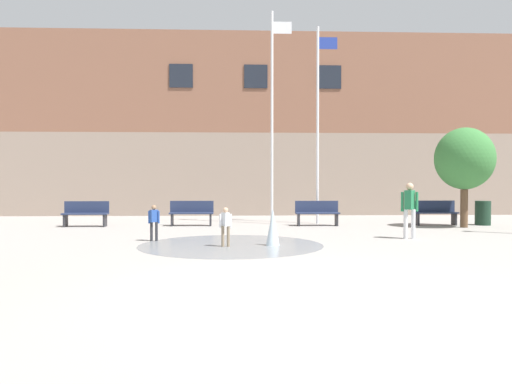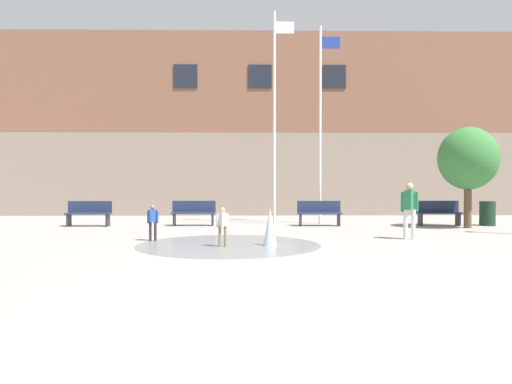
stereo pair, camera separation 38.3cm
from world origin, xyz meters
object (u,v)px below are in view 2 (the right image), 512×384
(adult_watching, at_px, (409,206))
(park_bench_left_of_flagpoles, at_px, (194,213))
(child_in_fountain, at_px, (153,220))
(park_bench_under_left_flagpole, at_px, (319,213))
(trash_can, at_px, (487,213))
(child_with_pink_shirt, at_px, (223,224))
(park_bench_far_left, at_px, (89,213))
(flagpole_right, at_px, (321,119))
(street_tree_near_building, at_px, (468,159))
(flagpole_left, at_px, (275,111))
(park_bench_near_trashcan, at_px, (438,212))

(adult_watching, bearing_deg, park_bench_left_of_flagpoles, -86.02)
(child_in_fountain, bearing_deg, park_bench_under_left_flagpole, -177.80)
(trash_can, bearing_deg, child_with_pink_shirt, -148.76)
(adult_watching, relative_size, child_in_fountain, 1.61)
(park_bench_far_left, bearing_deg, flagpole_right, 6.45)
(child_in_fountain, bearing_deg, park_bench_left_of_flagpoles, -135.99)
(child_with_pink_shirt, bearing_deg, street_tree_near_building, -91.29)
(park_bench_left_of_flagpoles, bearing_deg, flagpole_right, 9.18)
(park_bench_left_of_flagpoles, distance_m, street_tree_near_building, 9.93)
(adult_watching, xyz_separation_m, trash_can, (4.27, 4.23, -0.48))
(trash_can, bearing_deg, adult_watching, -135.26)
(park_bench_left_of_flagpoles, xyz_separation_m, flagpole_right, (4.81, 0.78, 3.54))
(child_with_pink_shirt, bearing_deg, park_bench_far_left, 10.54)
(street_tree_near_building, bearing_deg, flagpole_right, 159.18)
(flagpole_left, distance_m, trash_can, 8.73)
(child_with_pink_shirt, height_order, trash_can, child_with_pink_shirt)
(park_bench_near_trashcan, height_order, child_in_fountain, child_in_fountain)
(adult_watching, height_order, child_in_fountain, adult_watching)
(park_bench_left_of_flagpoles, relative_size, child_in_fountain, 1.62)
(adult_watching, bearing_deg, flagpole_right, -123.50)
(park_bench_left_of_flagpoles, height_order, park_bench_near_trashcan, same)
(park_bench_left_of_flagpoles, xyz_separation_m, adult_watching, (6.55, -4.40, 0.45))
(park_bench_under_left_flagpole, bearing_deg, child_with_pink_shirt, -119.46)
(park_bench_far_left, bearing_deg, child_with_pink_shirt, -48.03)
(park_bench_under_left_flagpole, distance_m, child_in_fountain, 6.89)
(flagpole_left, bearing_deg, flagpole_right, 0.00)
(flagpole_right, relative_size, street_tree_near_building, 2.15)
(park_bench_left_of_flagpoles, xyz_separation_m, park_bench_under_left_flagpole, (4.61, -0.16, 0.00))
(park_bench_far_left, relative_size, park_bench_under_left_flagpole, 1.00)
(trash_can, bearing_deg, park_bench_left_of_flagpoles, 179.08)
(child_in_fountain, bearing_deg, flagpole_right, -173.44)
(trash_can, relative_size, street_tree_near_building, 0.26)
(adult_watching, relative_size, child_with_pink_shirt, 1.61)
(park_bench_left_of_flagpoles, xyz_separation_m, flagpole_left, (3.04, 0.78, 3.83))
(park_bench_left_of_flagpoles, bearing_deg, trash_can, -0.92)
(park_bench_near_trashcan, xyz_separation_m, child_in_fountain, (-9.65, -4.54, 0.10))
(flagpole_right, bearing_deg, street_tree_near_building, -20.82)
(park_bench_under_left_flagpole, bearing_deg, street_tree_near_building, -10.32)
(park_bench_under_left_flagpole, relative_size, trash_can, 1.78)
(park_bench_far_left, xyz_separation_m, park_bench_left_of_flagpoles, (3.78, 0.19, 0.00))
(child_in_fountain, height_order, street_tree_near_building, street_tree_near_building)
(park_bench_near_trashcan, distance_m, child_in_fountain, 10.66)
(park_bench_far_left, distance_m, child_in_fountain, 5.46)
(park_bench_under_left_flagpole, bearing_deg, park_bench_near_trashcan, 0.68)
(park_bench_near_trashcan, xyz_separation_m, adult_watching, (-2.48, -4.30, 0.45))
(park_bench_left_of_flagpoles, xyz_separation_m, street_tree_near_building, (9.68, -1.08, 1.94))
(street_tree_near_building, bearing_deg, park_bench_under_left_flagpole, 169.68)
(adult_watching, distance_m, trash_can, 6.03)
(adult_watching, height_order, trash_can, adult_watching)
(park_bench_far_left, height_order, street_tree_near_building, street_tree_near_building)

